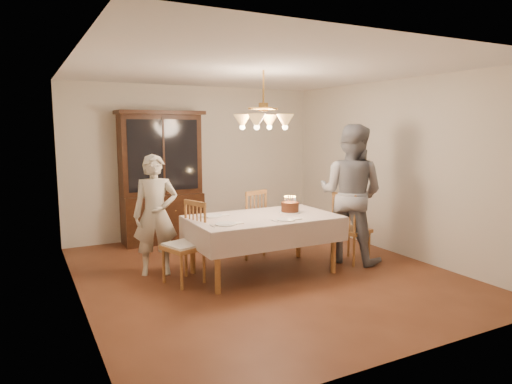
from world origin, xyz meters
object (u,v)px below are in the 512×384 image
china_hutch (161,180)px  elderly_woman (156,215)px  chair_far_side (248,227)px  birthday_cake (290,207)px  dining_table (263,222)px

china_hutch → elderly_woman: china_hutch is taller
china_hutch → chair_far_side: (0.87, -1.45, -0.60)m
chair_far_side → birthday_cake: bearing=-70.7°
china_hutch → chair_far_side: size_ratio=2.16×
elderly_woman → birthday_cake: size_ratio=5.20×
chair_far_side → elderly_woman: elderly_woman is taller
dining_table → china_hutch: 2.38m
china_hutch → birthday_cake: (1.13, -2.20, -0.21)m
dining_table → birthday_cake: bearing=7.6°
dining_table → chair_far_side: size_ratio=1.90×
chair_far_side → dining_table: bearing=-102.7°
china_hutch → chair_far_side: china_hutch is taller
dining_table → china_hutch: china_hutch is taller
birthday_cake → china_hutch: bearing=117.3°
chair_far_side → birthday_cake: chair_far_side is taller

